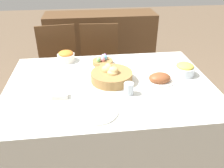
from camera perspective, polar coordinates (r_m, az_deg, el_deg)
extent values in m
plane|color=brown|center=(2.24, -0.47, -16.59)|extent=(12.00, 12.00, 0.00)
cube|color=silver|center=(1.99, -0.52, -9.19)|extent=(1.53, 1.08, 0.74)
cylinder|color=brown|center=(2.60, -7.08, -3.34)|extent=(0.03, 0.03, 0.43)
cylinder|color=brown|center=(2.59, 1.51, -3.12)|extent=(0.03, 0.03, 0.43)
cylinder|color=brown|center=(2.93, -6.65, 0.83)|extent=(0.03, 0.03, 0.43)
cylinder|color=brown|center=(2.92, 0.95, 1.02)|extent=(0.03, 0.03, 0.43)
cube|color=brown|center=(2.64, -2.94, 3.11)|extent=(0.45, 0.45, 0.02)
cube|color=brown|center=(2.73, -3.10, 9.58)|extent=(0.42, 0.05, 0.47)
cylinder|color=brown|center=(2.61, -15.90, -4.24)|extent=(0.03, 0.03, 0.43)
cylinder|color=brown|center=(2.60, -7.40, -3.23)|extent=(0.03, 0.03, 0.43)
cylinder|color=brown|center=(2.94, -15.88, -0.09)|extent=(0.03, 0.03, 0.43)
cylinder|color=brown|center=(2.94, -8.36, 0.81)|extent=(0.03, 0.03, 0.43)
cube|color=brown|center=(2.66, -12.40, 2.53)|extent=(0.47, 0.47, 0.02)
cube|color=brown|center=(2.74, -13.17, 8.92)|extent=(0.42, 0.07, 0.47)
cube|color=brown|center=(3.46, -2.68, 9.68)|extent=(1.51, 0.44, 0.86)
cylinder|color=#9E7542|center=(1.79, -0.07, 1.80)|extent=(0.31, 0.31, 0.07)
ellipsoid|color=tan|center=(1.76, 0.37, 3.32)|extent=(0.10, 0.10, 0.06)
ellipsoid|color=tan|center=(1.76, 0.15, 2.73)|extent=(0.11, 0.10, 0.05)
ellipsoid|color=tan|center=(1.80, -0.79, 4.11)|extent=(0.07, 0.09, 0.06)
ellipsoid|color=tan|center=(1.79, -1.47, 3.42)|extent=(0.09, 0.09, 0.06)
cylinder|color=#9E7542|center=(2.08, -2.26, 5.29)|extent=(0.18, 0.18, 0.03)
ellipsoid|color=#B27AD1|center=(2.09, -2.25, 6.50)|extent=(0.04, 0.04, 0.05)
ellipsoid|color=#7FCC7A|center=(2.10, -2.03, 6.63)|extent=(0.04, 0.04, 0.05)
ellipsoid|color=pink|center=(2.04, -2.21, 5.91)|extent=(0.04, 0.04, 0.05)
ellipsoid|color=#7FCC7A|center=(2.03, -3.26, 5.80)|extent=(0.04, 0.04, 0.05)
ellipsoid|color=#B27AD1|center=(2.11, -1.89, 6.70)|extent=(0.04, 0.04, 0.05)
ellipsoid|color=#B27AD1|center=(2.10, -2.02, 6.62)|extent=(0.03, 0.03, 0.04)
ellipsoid|color=#60B2E0|center=(2.07, -1.80, 6.33)|extent=(0.04, 0.04, 0.05)
ellipsoid|color=#B27AD1|center=(2.06, -2.23, 6.14)|extent=(0.04, 0.04, 0.05)
ellipsoid|color=white|center=(1.83, 11.36, 0.68)|extent=(0.26, 0.18, 0.01)
ellipsoid|color=brown|center=(1.82, 11.44, 1.41)|extent=(0.17, 0.13, 0.08)
cylinder|color=white|center=(2.16, -10.97, 6.26)|extent=(0.15, 0.15, 0.07)
ellipsoid|color=orange|center=(2.15, -11.08, 7.25)|extent=(0.13, 0.13, 0.05)
cylinder|color=silver|center=(1.97, 16.97, 3.06)|extent=(0.16, 0.16, 0.07)
ellipsoid|color=#F4DB4C|center=(1.95, 17.16, 4.19)|extent=(0.14, 0.14, 0.05)
cylinder|color=white|center=(1.47, -3.67, -6.65)|extent=(0.27, 0.27, 0.01)
cube|color=silver|center=(1.48, -9.82, -7.08)|extent=(0.02, 0.19, 0.00)
cube|color=silver|center=(1.49, 2.44, -6.30)|extent=(0.02, 0.19, 0.00)
cube|color=silver|center=(1.49, 3.59, -6.21)|extent=(0.02, 0.19, 0.00)
cylinder|color=silver|center=(1.63, 4.04, -1.14)|extent=(0.07, 0.07, 0.08)
cube|color=white|center=(1.64, -12.42, -2.71)|extent=(0.11, 0.07, 0.03)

